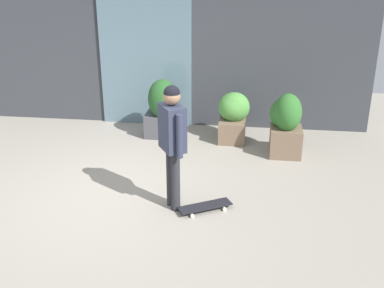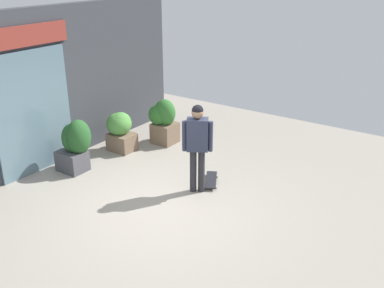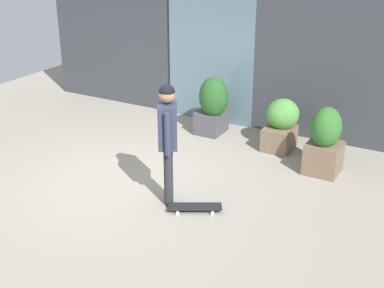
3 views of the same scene
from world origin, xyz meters
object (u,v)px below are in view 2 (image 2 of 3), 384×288
object	(u,v)px
planter_box_left	(120,129)
skateboard	(211,180)
planter_box_mid	(163,120)
skateboarder	(197,140)
planter_box_right	(75,144)

from	to	relation	value
planter_box_left	skateboard	bearing A→B (deg)	-95.28
planter_box_mid	skateboard	bearing A→B (deg)	-118.82
planter_box_left	skateboarder	bearing A→B (deg)	-104.80
skateboarder	planter_box_left	xyz separation A→B (m)	(0.70, 2.67, -0.57)
skateboard	planter_box_left	xyz separation A→B (m)	(0.25, 2.71, 0.47)
skateboard	planter_box_right	world-z (taller)	planter_box_right
skateboarder	skateboard	world-z (taller)	skateboarder
planter_box_mid	skateboarder	bearing A→B (deg)	-127.87
skateboard	planter_box_mid	size ratio (longest dim) A/B	0.68
skateboarder	planter_box_left	distance (m)	2.82
planter_box_mid	planter_box_left	bearing A→B (deg)	148.36
planter_box_right	planter_box_mid	xyz separation A→B (m)	(2.30, -0.59, -0.02)
skateboard	planter_box_left	size ratio (longest dim) A/B	0.82
skateboarder	skateboard	size ratio (longest dim) A/B	2.32
skateboard	planter_box_mid	world-z (taller)	planter_box_mid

